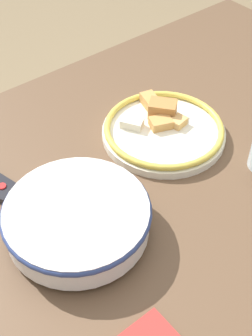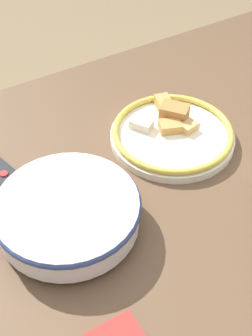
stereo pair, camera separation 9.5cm
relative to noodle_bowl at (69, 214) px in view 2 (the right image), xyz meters
name	(u,v)px [view 2 (the right image)]	position (x,y,z in m)	size (l,w,h in m)	color
dining_table	(154,210)	(0.20, 0.00, -0.11)	(1.52, 0.98, 0.72)	brown
noodle_bowl	(69,214)	(0.00, 0.00, 0.00)	(0.27, 0.27, 0.07)	silver
food_plate	(172,133)	(0.31, 0.11, -0.02)	(0.28, 0.28, 0.06)	silver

